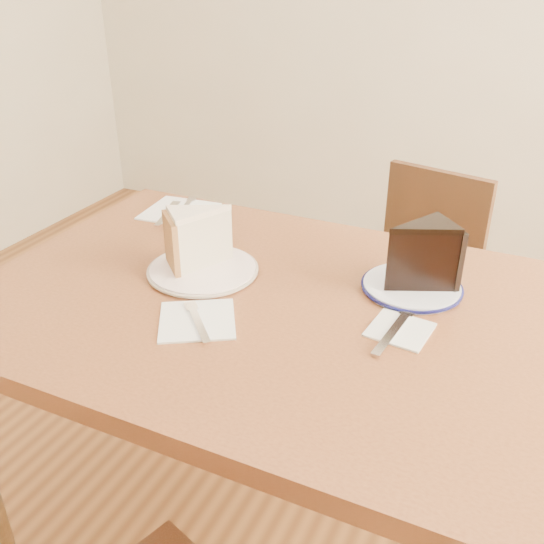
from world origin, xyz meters
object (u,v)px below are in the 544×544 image
at_px(chair_far, 411,288).
at_px(carrot_cake, 203,239).
at_px(table, 279,343).
at_px(plate_cream, 203,270).
at_px(plate_navy, 412,287).
at_px(chocolate_cake, 416,259).

xyz_separation_m(chair_far, carrot_cake, (-0.31, -0.67, 0.39)).
relative_size(table, plate_cream, 5.43).
bearing_deg(plate_cream, carrot_cake, 110.41).
distance_m(plate_navy, chocolate_cake, 0.07).
distance_m(chair_far, plate_navy, 0.67).
bearing_deg(plate_cream, chair_far, 66.07).
distance_m(chair_far, chocolate_cake, 0.71).
bearing_deg(table, chocolate_cake, 33.19).
bearing_deg(chocolate_cake, table, 80.04).
distance_m(table, plate_cream, 0.22).
xyz_separation_m(plate_navy, chocolate_cake, (0.00, -0.01, 0.07)).
bearing_deg(carrot_cake, table, 27.94).
xyz_separation_m(table, carrot_cake, (-0.20, 0.06, 0.17)).
height_order(table, plate_navy, plate_navy).
height_order(plate_cream, plate_navy, same).
bearing_deg(plate_navy, chocolate_cake, -57.64).
height_order(carrot_cake, chocolate_cake, chocolate_cake).
bearing_deg(plate_navy, plate_cream, -164.54).
height_order(chair_far, plate_cream, chair_far).
bearing_deg(chocolate_cake, carrot_cake, 58.65).
bearing_deg(carrot_cake, plate_navy, 56.61).
distance_m(chair_far, plate_cream, 0.82).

